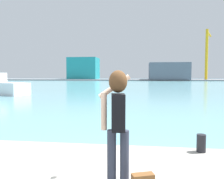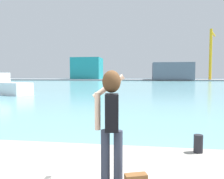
# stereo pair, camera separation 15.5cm
# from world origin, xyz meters

# --- Properties ---
(ground_plane) EXTENTS (220.00, 220.00, 0.00)m
(ground_plane) POSITION_xyz_m (0.00, 50.00, 0.00)
(ground_plane) COLOR #334751
(harbor_water) EXTENTS (140.00, 100.00, 0.02)m
(harbor_water) POSITION_xyz_m (0.00, 52.00, 0.01)
(harbor_water) COLOR #6BA8B2
(harbor_water) RESTS_ON ground_plane
(far_shore_dock) EXTENTS (140.00, 20.00, 0.50)m
(far_shore_dock) POSITION_xyz_m (0.00, 92.00, 0.25)
(far_shore_dock) COLOR gray
(far_shore_dock) RESTS_ON ground_plane
(person_photographer) EXTENTS (0.53, 0.55, 1.74)m
(person_photographer) POSITION_xyz_m (0.20, 0.10, 1.55)
(person_photographer) COLOR #2D3342
(person_photographer) RESTS_ON quay_promenade
(harbor_bollard) EXTENTS (0.19, 0.19, 0.38)m
(harbor_bollard) POSITION_xyz_m (1.85, 1.74, 0.67)
(harbor_bollard) COLOR black
(harbor_bollard) RESTS_ON quay_promenade
(warehouse_left) EXTENTS (12.04, 9.66, 8.95)m
(warehouse_left) POSITION_xyz_m (-24.12, 91.95, 4.98)
(warehouse_left) COLOR teal
(warehouse_left) RESTS_ON far_shore_dock
(warehouse_right) EXTENTS (14.80, 11.57, 6.32)m
(warehouse_right) POSITION_xyz_m (10.61, 87.39, 3.66)
(warehouse_right) COLOR slate
(warehouse_right) RESTS_ON far_shore_dock
(port_crane) EXTENTS (5.13, 11.71, 18.46)m
(port_crane) POSITION_xyz_m (24.57, 86.87, 11.76)
(port_crane) COLOR yellow
(port_crane) RESTS_ON far_shore_dock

